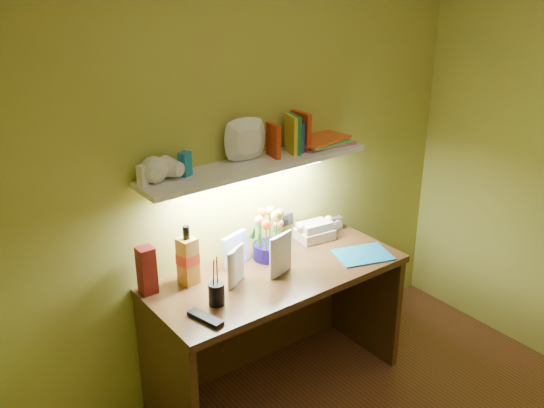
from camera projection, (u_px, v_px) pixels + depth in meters
The scene contains 13 objects.
desk at pixel (277, 331), 3.35m from camera, with size 1.40×0.60×0.75m, color #37240F.
flower_bouquet at pixel (268, 233), 3.29m from camera, with size 0.19×0.19×0.30m, color #0C073B, non-canonical shape.
telephone at pixel (314, 229), 3.55m from camera, with size 0.21×0.16×0.12m, color beige, non-canonical shape.
desk_clock at pixel (336, 223), 3.68m from camera, with size 0.08×0.04×0.08m, color #B1B2B5.
whisky_bottle at pixel (188, 255), 3.04m from camera, with size 0.09×0.09×0.32m, color #9D6C1E, non-canonical shape.
whisky_box at pixel (147, 270), 2.97m from camera, with size 0.08×0.08×0.25m, color #601511.
pen_cup at pixel (216, 287), 2.87m from camera, with size 0.08×0.08×0.19m, color black.
art_card at pixel (236, 249), 3.25m from camera, with size 0.17×0.03×0.17m, color white, non-canonical shape.
tv_remote at pixel (205, 318), 2.78m from camera, with size 0.05×0.19×0.02m, color black.
blue_folder at pixel (363, 255), 3.37m from camera, with size 0.30×0.22×0.01m, color #1773A9.
desk_book_a at pixel (228, 273), 2.98m from camera, with size 0.15×0.02×0.20m, color beige.
desk_book_b at pixel (270, 260), 3.08m from camera, with size 0.17×0.02×0.23m, color white.
wall_shelf at pixel (258, 157), 3.12m from camera, with size 1.31×0.32×0.24m.
Camera 1 is at (-1.71, -1.04, 2.32)m, focal length 40.00 mm.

